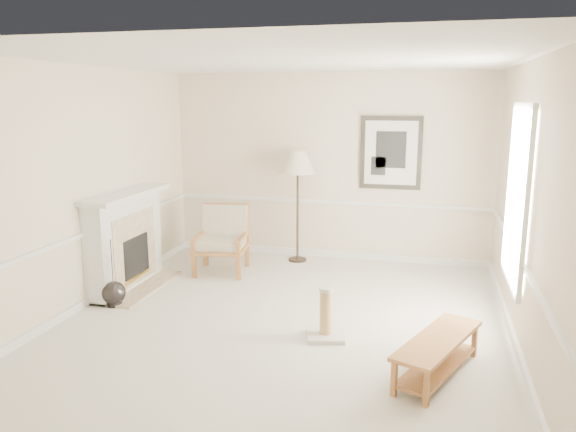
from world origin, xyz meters
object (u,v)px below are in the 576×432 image
object	(u,v)px
armchair	(223,236)
scratching_post	(326,322)
bench	(438,350)
floor_vase	(114,294)
floor_lamp	(298,165)

from	to	relation	value
armchair	scratching_post	xyz separation A→B (m)	(1.92, -2.01, -0.34)
bench	scratching_post	xyz separation A→B (m)	(-1.15, 0.56, -0.07)
armchair	scratching_post	world-z (taller)	armchair
floor_vase	armchair	size ratio (longest dim) A/B	0.88
armchair	floor_lamp	xyz separation A→B (m)	(0.96, 0.75, 0.99)
bench	floor_vase	bearing A→B (deg)	167.77
floor_vase	bench	world-z (taller)	floor_vase
armchair	scratching_post	size ratio (longest dim) A/B	1.73
bench	scratching_post	distance (m)	1.28
floor_lamp	bench	world-z (taller)	floor_lamp
armchair	scratching_post	distance (m)	2.80
armchair	floor_lamp	size ratio (longest dim) A/B	0.56
bench	floor_lamp	bearing A→B (deg)	122.59
armchair	floor_lamp	bearing A→B (deg)	30.42
armchair	floor_vase	bearing A→B (deg)	-121.52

